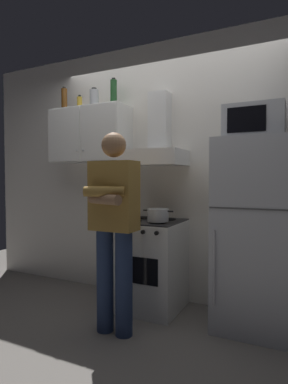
# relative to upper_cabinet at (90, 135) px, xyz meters

# --- Properties ---
(ground_plane) EXTENTS (7.00, 7.00, 0.00)m
(ground_plane) POSITION_rel_upper_cabinet_xyz_m (0.85, -0.37, -1.75)
(ground_plane) COLOR slate
(back_wall_tiled) EXTENTS (4.80, 0.10, 2.70)m
(back_wall_tiled) POSITION_rel_upper_cabinet_xyz_m (0.85, 0.23, -0.40)
(back_wall_tiled) COLOR silver
(back_wall_tiled) RESTS_ON ground_plane
(upper_cabinet) EXTENTS (0.90, 0.37, 0.60)m
(upper_cabinet) POSITION_rel_upper_cabinet_xyz_m (0.00, 0.00, 0.00)
(upper_cabinet) COLOR white
(stove_oven) EXTENTS (0.60, 0.62, 0.87)m
(stove_oven) POSITION_rel_upper_cabinet_xyz_m (0.80, -0.13, -1.32)
(stove_oven) COLOR white
(stove_oven) RESTS_ON ground_plane
(range_hood) EXTENTS (0.60, 0.44, 0.75)m
(range_hood) POSITION_rel_upper_cabinet_xyz_m (0.80, 0.00, -0.15)
(range_hood) COLOR white
(refrigerator) EXTENTS (0.60, 0.62, 1.60)m
(refrigerator) POSITION_rel_upper_cabinet_xyz_m (1.75, -0.12, -0.95)
(refrigerator) COLOR silver
(refrigerator) RESTS_ON ground_plane
(microwave) EXTENTS (0.48, 0.37, 0.28)m
(microwave) POSITION_rel_upper_cabinet_xyz_m (1.75, -0.11, -0.01)
(microwave) COLOR #B7BABF
(microwave) RESTS_ON refrigerator
(person_standing) EXTENTS (0.38, 0.33, 1.64)m
(person_standing) POSITION_rel_upper_cabinet_xyz_m (0.75, -0.73, -0.85)
(person_standing) COLOR navy
(person_standing) RESTS_ON ground_plane
(cooking_pot) EXTENTS (0.30, 0.20, 0.12)m
(cooking_pot) POSITION_rel_upper_cabinet_xyz_m (0.93, -0.24, -0.82)
(cooking_pot) COLOR #B7BABF
(cooking_pot) RESTS_ON stove_oven
(bottle_wine_green) EXTENTS (0.07, 0.07, 0.30)m
(bottle_wine_green) POSITION_rel_upper_cabinet_xyz_m (0.28, 0.04, 0.44)
(bottle_wine_green) COLOR #19471E
(bottle_wine_green) RESTS_ON upper_cabinet
(bottle_beer_brown) EXTENTS (0.07, 0.07, 0.27)m
(bottle_beer_brown) POSITION_rel_upper_cabinet_xyz_m (-0.34, -0.02, 0.43)
(bottle_beer_brown) COLOR brown
(bottle_beer_brown) RESTS_ON upper_cabinet
(bottle_spice_jar) EXTENTS (0.06, 0.06, 0.15)m
(bottle_spice_jar) POSITION_rel_upper_cabinet_xyz_m (-0.12, -0.02, 0.37)
(bottle_spice_jar) COLOR gold
(bottle_spice_jar) RESTS_ON upper_cabinet
(bottle_canister_steel) EXTENTS (0.10, 0.10, 0.20)m
(bottle_canister_steel) POSITION_rel_upper_cabinet_xyz_m (0.08, -0.03, 0.39)
(bottle_canister_steel) COLOR #B2B5BA
(bottle_canister_steel) RESTS_ON upper_cabinet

